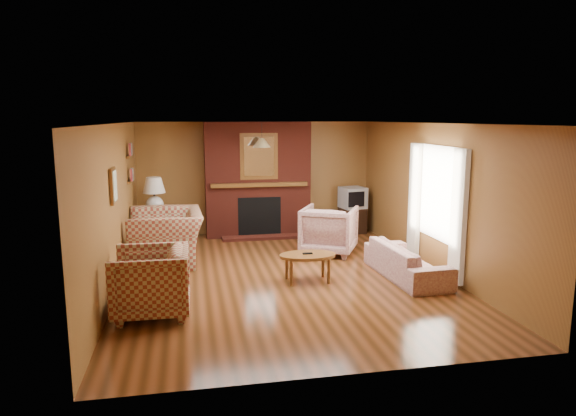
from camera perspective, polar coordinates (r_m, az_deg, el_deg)
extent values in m
plane|color=#41240E|center=(8.23, -0.50, -7.56)|extent=(6.50, 6.50, 0.00)
plane|color=white|center=(7.85, -0.53, 9.39)|extent=(6.50, 6.50, 0.00)
plane|color=olive|center=(11.14, -3.57, 3.36)|extent=(6.50, 0.00, 6.50)
plane|color=olive|center=(4.86, 6.51, -5.38)|extent=(6.50, 0.00, 6.50)
plane|color=olive|center=(7.90, -18.65, 0.11)|extent=(0.00, 6.50, 6.50)
plane|color=olive|center=(8.76, 15.79, 1.19)|extent=(0.00, 6.50, 6.50)
cube|color=#5A1D13|center=(10.89, -3.40, 3.21)|extent=(2.20, 0.50, 2.40)
cube|color=black|center=(10.78, -3.19, -0.89)|extent=(0.90, 0.06, 0.80)
cube|color=#5A1D13|center=(10.70, -3.05, -3.27)|extent=(1.60, 0.35, 0.06)
cube|color=brown|center=(10.63, -3.20, 2.62)|extent=(2.00, 0.18, 0.08)
cube|color=brown|center=(10.60, -3.25, 5.75)|extent=(0.78, 0.05, 0.95)
cube|color=white|center=(10.57, -3.23, 5.74)|extent=(0.62, 0.02, 0.80)
cube|color=beige|center=(7.93, 18.42, -0.94)|extent=(0.08, 0.35, 2.00)
cube|color=beige|center=(9.24, 13.89, 0.78)|extent=(0.08, 0.35, 2.00)
cube|color=white|center=(8.56, 16.30, 1.64)|extent=(0.03, 1.10, 1.50)
cube|color=brown|center=(9.74, -17.09, 2.87)|extent=(0.06, 0.55, 0.04)
cube|color=brown|center=(9.70, -17.23, 5.51)|extent=(0.06, 0.55, 0.04)
cube|color=brown|center=(7.55, -18.86, 2.35)|extent=(0.04, 0.40, 0.50)
cube|color=white|center=(7.55, -18.68, 2.36)|extent=(0.01, 0.32, 0.42)
cylinder|color=black|center=(10.12, -2.93, 8.50)|extent=(0.01, 0.01, 0.35)
cone|color=#C4814E|center=(10.13, -2.91, 7.25)|extent=(0.36, 0.36, 0.18)
imported|color=maroon|center=(9.12, -13.40, -3.14)|extent=(1.28, 1.44, 0.91)
imported|color=maroon|center=(6.78, -15.04, -7.95)|extent=(0.97, 0.94, 0.87)
imported|color=beige|center=(8.33, 13.06, -5.73)|extent=(0.79, 1.84, 0.53)
imported|color=beige|center=(9.52, 4.58, -2.44)|extent=(1.28, 1.29, 0.88)
ellipsoid|color=brown|center=(7.87, 2.19, -5.29)|extent=(0.87, 0.54, 0.04)
cube|color=black|center=(7.86, 2.19, -5.06)|extent=(0.15, 0.05, 0.02)
cylinder|color=brown|center=(8.16, 3.91, -6.33)|extent=(0.05, 0.05, 0.39)
cylinder|color=brown|center=(8.03, -0.14, -6.57)|extent=(0.05, 0.05, 0.39)
cylinder|color=brown|center=(7.83, 4.56, -7.03)|extent=(0.05, 0.05, 0.39)
cylinder|color=brown|center=(7.70, 0.35, -7.29)|extent=(0.05, 0.05, 0.39)
cube|color=brown|center=(10.42, -14.47, -2.32)|extent=(0.48, 0.48, 0.64)
sphere|color=silver|center=(10.33, -14.59, 0.34)|extent=(0.35, 0.35, 0.35)
cylinder|color=black|center=(10.30, -14.63, 1.41)|extent=(0.03, 0.03, 0.11)
cone|color=silver|center=(10.27, -14.68, 2.48)|extent=(0.43, 0.43, 0.30)
cube|color=black|center=(11.30, 7.15, -1.36)|extent=(0.55, 0.51, 0.55)
cube|color=#9DA0A4|center=(11.21, 7.21, 1.16)|extent=(0.57, 0.56, 0.46)
cube|color=black|center=(10.98, 7.61, 0.96)|extent=(0.38, 0.09, 0.32)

